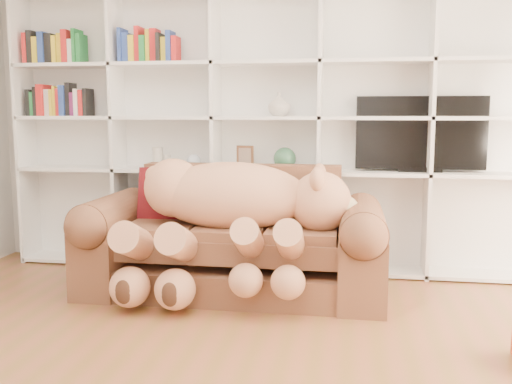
# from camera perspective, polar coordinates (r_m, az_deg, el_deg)

# --- Properties ---
(wall_back) EXTENTS (5.00, 0.02, 2.70)m
(wall_back) POSITION_cam_1_polar(r_m,az_deg,el_deg) (5.00, 1.46, 8.02)
(wall_back) COLOR silver
(wall_back) RESTS_ON floor
(bookshelf) EXTENTS (4.43, 0.35, 2.40)m
(bookshelf) POSITION_cam_1_polar(r_m,az_deg,el_deg) (4.90, -1.57, 7.50)
(bookshelf) COLOR white
(bookshelf) RESTS_ON floor
(sofa) EXTENTS (2.22, 0.96, 0.93)m
(sofa) POSITION_cam_1_polar(r_m,az_deg,el_deg) (4.33, -2.20, -5.30)
(sofa) COLOR brown
(sofa) RESTS_ON floor
(teddy_bear) EXTENTS (1.67, 0.91, 0.97)m
(teddy_bear) POSITION_cam_1_polar(r_m,az_deg,el_deg) (4.09, -2.65, -1.82)
(teddy_bear) COLOR tan
(teddy_bear) RESTS_ON sofa
(throw_pillow) EXTENTS (0.44, 0.26, 0.45)m
(throw_pillow) POSITION_cam_1_polar(r_m,az_deg,el_deg) (4.56, -8.87, -0.37)
(throw_pillow) COLOR #5F1013
(throw_pillow) RESTS_ON sofa
(tv) EXTENTS (1.03, 0.18, 0.61)m
(tv) POSITION_cam_1_polar(r_m,az_deg,el_deg) (4.84, 16.11, 5.54)
(tv) COLOR black
(tv) RESTS_ON bookshelf
(picture_frame) EXTENTS (0.15, 0.07, 0.19)m
(picture_frame) POSITION_cam_1_polar(r_m,az_deg,el_deg) (4.85, -1.10, 3.53)
(picture_frame) COLOR #56331D
(picture_frame) RESTS_ON bookshelf
(green_vase) EXTENTS (0.19, 0.19, 0.19)m
(green_vase) POSITION_cam_1_polar(r_m,az_deg,el_deg) (4.80, 2.89, 3.35)
(green_vase) COLOR #305D41
(green_vase) RESTS_ON bookshelf
(figurine_tall) EXTENTS (0.12, 0.12, 0.18)m
(figurine_tall) POSITION_cam_1_polar(r_m,az_deg,el_deg) (5.05, -9.81, 3.42)
(figurine_tall) COLOR beige
(figurine_tall) RESTS_ON bookshelf
(figurine_short) EXTENTS (0.07, 0.07, 0.11)m
(figurine_short) POSITION_cam_1_polar(r_m,az_deg,el_deg) (5.03, -8.85, 3.03)
(figurine_short) COLOR beige
(figurine_short) RESTS_ON bookshelf
(snow_globe) EXTENTS (0.12, 0.12, 0.12)m
(snow_globe) POSITION_cam_1_polar(r_m,az_deg,el_deg) (4.96, -6.24, 3.10)
(snow_globe) COLOR silver
(snow_globe) RESTS_ON bookshelf
(shelf_vase) EXTENTS (0.21, 0.21, 0.19)m
(shelf_vase) POSITION_cam_1_polar(r_m,az_deg,el_deg) (4.80, 2.32, 8.75)
(shelf_vase) COLOR beige
(shelf_vase) RESTS_ON bookshelf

